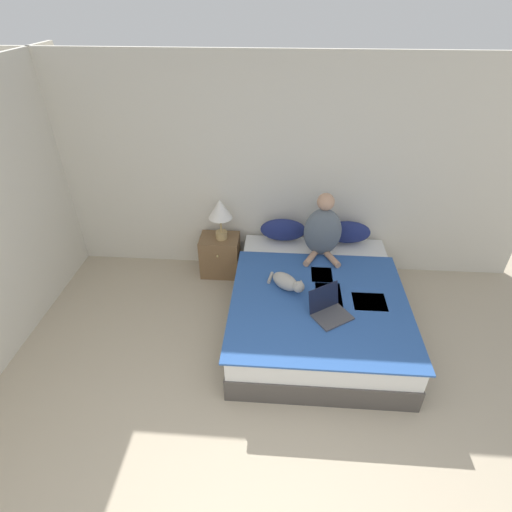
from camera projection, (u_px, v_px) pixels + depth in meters
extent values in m
cube|color=beige|center=(273.00, 172.00, 4.58)|extent=(5.97, 0.05, 2.55)
cube|color=#4C4742|center=(315.00, 314.00, 4.29)|extent=(1.70, 2.09, 0.25)
cube|color=silver|center=(317.00, 298.00, 4.15)|extent=(1.67, 2.06, 0.21)
cube|color=#2D569E|center=(319.00, 303.00, 3.92)|extent=(1.75, 1.67, 0.02)
cube|color=#B2BC70|center=(369.00, 302.00, 3.92)|extent=(0.32, 0.27, 0.01)
cube|color=#B2BC70|center=(322.00, 275.00, 4.28)|extent=(0.22, 0.27, 0.01)
cube|color=#B2BC70|center=(329.00, 295.00, 4.01)|extent=(0.26, 0.38, 0.01)
ellipsoid|color=navy|center=(283.00, 230.00, 4.78)|extent=(0.54, 0.20, 0.28)
ellipsoid|color=navy|center=(347.00, 232.00, 4.73)|extent=(0.54, 0.20, 0.28)
ellipsoid|color=slate|center=(323.00, 232.00, 4.45)|extent=(0.42, 0.23, 0.58)
sphere|color=tan|center=(326.00, 202.00, 4.24)|extent=(0.19, 0.19, 0.19)
cylinder|color=tan|center=(311.00, 258.00, 4.48)|extent=(0.19, 0.29, 0.07)
cylinder|color=tan|center=(332.00, 258.00, 4.47)|extent=(0.19, 0.29, 0.07)
ellipsoid|color=#A8A399|center=(285.00, 281.00, 4.05)|extent=(0.34, 0.32, 0.16)
sphere|color=#A8A399|center=(299.00, 287.00, 3.94)|extent=(0.12, 0.12, 0.12)
cone|color=#A8A399|center=(301.00, 282.00, 3.93)|extent=(0.05, 0.05, 0.05)
cone|color=#A8A399|center=(297.00, 285.00, 3.89)|extent=(0.05, 0.05, 0.05)
cylinder|color=#A8A399|center=(270.00, 278.00, 4.20)|extent=(0.07, 0.17, 0.04)
cube|color=#424247|center=(332.00, 317.00, 3.72)|extent=(0.41, 0.39, 0.02)
cube|color=black|center=(324.00, 297.00, 3.75)|extent=(0.31, 0.24, 0.24)
cube|color=brown|center=(220.00, 255.00, 4.99)|extent=(0.47, 0.35, 0.52)
sphere|color=tan|center=(217.00, 256.00, 4.77)|extent=(0.03, 0.03, 0.03)
cylinder|color=tan|center=(222.00, 235.00, 4.81)|extent=(0.14, 0.14, 0.09)
cylinder|color=tan|center=(221.00, 225.00, 4.73)|extent=(0.02, 0.02, 0.19)
cone|color=white|center=(220.00, 209.00, 4.61)|extent=(0.28, 0.28, 0.23)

